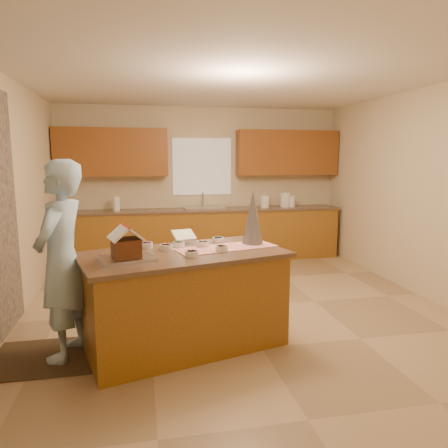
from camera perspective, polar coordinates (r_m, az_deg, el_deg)
The scene contains 27 objects.
floor at distance 5.18m, azimuth 1.55°, elevation -11.31°, with size 5.50×5.50×0.00m, color tan.
ceiling at distance 4.94m, azimuth 1.69°, elevation 19.53°, with size 5.50×5.50×0.00m, color silver.
wall_back at distance 7.58m, azimuth -3.07°, elevation 5.59°, with size 5.50×5.50×0.00m, color beige.
wall_front at distance 2.31m, azimuth 17.11°, elevation -2.50°, with size 5.50×5.50×0.00m, color beige.
wall_left at distance 4.96m, azimuth -27.85°, elevation 2.80°, with size 5.50×5.50×0.00m, color beige.
wall_right at distance 5.96m, azimuth 25.82°, elevation 3.80°, with size 5.50×5.50×0.00m, color beige.
window_curtain at distance 7.53m, azimuth -3.05°, elevation 7.85°, with size 1.05×0.03×1.00m, color white.
back_counter_base at distance 7.39m, azimuth -2.67°, elevation -1.61°, with size 4.80×0.60×0.88m, color #97581F.
back_counter_top at distance 7.32m, azimuth -2.70°, elevation 1.93°, with size 4.85×0.63×0.04m, color brown.
upper_cabinet_left at distance 7.32m, azimuth -15.16°, elevation 9.48°, with size 1.85×0.35×0.80m, color brown.
upper_cabinet_right at distance 7.77m, azimuth 8.65°, elevation 9.64°, with size 1.85×0.35×0.80m, color brown.
sink at distance 7.32m, azimuth -2.70°, elevation 1.86°, with size 0.70×0.45×0.12m, color silver.
faucet at distance 7.48m, azimuth -2.91°, elevation 3.32°, with size 0.03×0.03×0.28m, color silver.
island_base at distance 4.06m, azimuth -5.46°, elevation -10.52°, with size 1.80×0.90×0.88m, color #97581F.
island_top at distance 3.93m, azimuth -5.56°, elevation -4.18°, with size 1.88×0.98×0.04m, color brown.
table_runner at distance 4.11m, azimuth 0.32°, elevation -3.24°, with size 1.00×0.36×0.01m, color red.
baking_tray at distance 3.72m, azimuth -13.24°, elevation -4.62°, with size 0.46×0.34×0.03m, color silver.
cookbook at distance 4.31m, azimuth -5.54°, elevation -1.52°, with size 0.22×0.02×0.18m, color white.
tinsel_tree at distance 4.26m, azimuth 3.98°, elevation 0.90°, with size 0.22×0.22×0.55m, color #A7A5B1.
rug at distance 4.26m, azimuth -21.37°, elevation -16.50°, with size 1.21×0.79×0.01m, color black.
boy at distance 3.96m, azimuth -21.39°, elevation -4.68°, with size 0.65×0.43×1.78m, color #ADD5F5.
canister_a at distance 7.55m, azimuth 5.65°, elevation 3.12°, with size 0.16×0.16×0.22m, color white.
canister_b at distance 7.67m, azimuth 8.40°, elevation 3.30°, with size 0.18×0.18×0.26m, color white.
canister_c at distance 7.71m, azimuth 9.24°, elevation 3.09°, with size 0.14×0.14×0.20m, color white.
paper_towel at distance 7.24m, azimuth -14.57°, elevation 2.70°, with size 0.11×0.11×0.24m, color white.
gingerbread_house at distance 3.70m, azimuth -13.31°, elevation -2.84°, with size 0.34×0.34×0.28m.
candy_bowls at distance 4.07m, azimuth -4.75°, elevation -3.04°, with size 0.86×0.70×0.06m.
Camera 1 is at (-1.09, -4.73, 1.79)m, focal length 33.30 mm.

